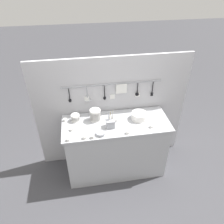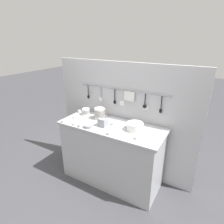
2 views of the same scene
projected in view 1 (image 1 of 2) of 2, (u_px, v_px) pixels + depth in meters
The scene contains 16 objects.
ground_plane at pixel (115, 168), 3.64m from camera, with size 20.00×20.00×0.00m, color #424247.
counter at pixel (116, 147), 3.37m from camera, with size 1.53×0.62×0.95m.
back_wall at pixel (112, 112), 3.40m from camera, with size 2.33×0.11×1.80m.
bowl_stack_nested_right at pixel (75, 118), 3.11m from camera, with size 0.12×0.12×0.10m.
bowl_stack_wide_centre at pixel (95, 115), 3.10m from camera, with size 0.15×0.15×0.17m.
plate_stack at pixel (139, 116), 3.14m from camera, with size 0.22×0.22×0.10m.
steel_mixing_bowl at pixel (100, 134), 2.88m from camera, with size 0.12×0.12×0.04m.
cutlery_caddy at pixel (110, 123), 2.99m from camera, with size 0.11×0.11×0.27m.
cup_back_left at pixel (85, 137), 2.82m from camera, with size 0.05×0.05×0.04m.
cup_by_caddy at pixel (92, 137), 2.82m from camera, with size 0.05×0.05×0.04m.
cup_front_left at pixel (68, 139), 2.78m from camera, with size 0.05×0.05×0.04m.
cup_front_right at pixel (116, 120), 3.11m from camera, with size 0.05×0.05×0.04m.
cup_edge_far at pixel (152, 126), 3.00m from camera, with size 0.05×0.05×0.04m.
cup_mid_row at pixel (65, 120), 3.12m from camera, with size 0.05×0.05×0.04m.
cup_edge_near at pixel (128, 132), 2.90m from camera, with size 0.05×0.05×0.04m.
cup_centre at pixel (72, 129), 2.95m from camera, with size 0.05×0.05×0.04m.
Camera 1 is at (-0.46, -2.40, 2.86)m, focal length 35.00 mm.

